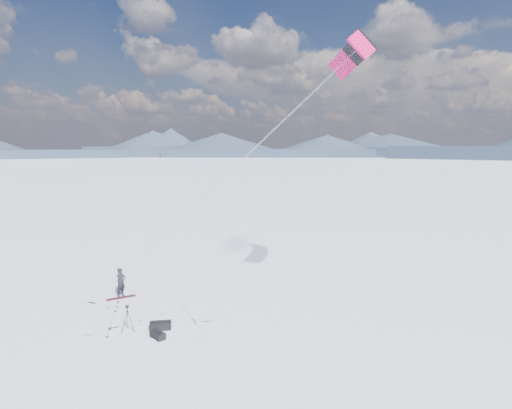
% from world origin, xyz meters
% --- Properties ---
extents(ground, '(1800.00, 1800.00, 0.00)m').
position_xyz_m(ground, '(0.00, 0.00, 0.00)').
color(ground, white).
extents(horizon_hills, '(704.00, 705.94, 10.37)m').
position_xyz_m(horizon_hills, '(-0.00, 0.00, 4.56)').
color(horizon_hills, '#1E2937').
rests_on(horizon_hills, ground).
extents(snow_tracks, '(17.62, 14.39, 0.01)m').
position_xyz_m(snow_tracks, '(-0.56, -0.72, 0.00)').
color(snow_tracks, silver).
rests_on(snow_tracks, ground).
extents(snowkiter, '(0.52, 0.67, 1.62)m').
position_xyz_m(snowkiter, '(-1.98, 3.44, 0.00)').
color(snowkiter, black).
rests_on(snowkiter, ground).
extents(snowboard, '(1.32, 1.28, 0.04)m').
position_xyz_m(snowboard, '(-1.89, 3.23, 0.02)').
color(snowboard, maroon).
rests_on(snowboard, ground).
extents(tripod, '(0.53, 0.60, 1.22)m').
position_xyz_m(tripod, '(0.65, -0.54, 0.79)').
color(tripod, black).
rests_on(tripod, ground).
extents(gear_bag_a, '(1.05, 0.77, 0.42)m').
position_xyz_m(gear_bag_a, '(1.98, -0.04, 0.19)').
color(gear_bag_a, black).
rests_on(gear_bag_a, ground).
extents(gear_bag_b, '(0.84, 0.73, 0.35)m').
position_xyz_m(gear_bag_b, '(2.27, -0.90, 0.15)').
color(gear_bag_b, black).
rests_on(gear_bag_b, ground).
extents(power_kite, '(13.54, 5.88, 12.77)m').
position_xyz_m(power_kite, '(10.24, 5.90, 12.97)').
color(power_kite, '#C81055').
rests_on(power_kite, ground).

